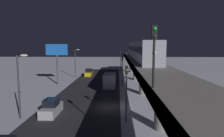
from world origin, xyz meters
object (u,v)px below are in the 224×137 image
(rail_signal, at_px, (154,46))
(traffic_light_far, at_px, (121,60))
(box_truck, at_px, (110,80))
(traffic_light_near, at_px, (126,86))
(sedan_yellow, at_px, (89,73))
(traffic_light_mid, at_px, (122,67))
(traffic_light_distant, at_px, (120,56))
(sedan_silver, at_px, (51,108))
(commercial_billboard, at_px, (57,54))
(subway_train, at_px, (139,50))

(rail_signal, height_order, traffic_light_far, rail_signal)
(box_truck, height_order, traffic_light_near, traffic_light_near)
(sedan_yellow, bearing_deg, traffic_light_mid, 122.94)
(traffic_light_near, height_order, traffic_light_mid, same)
(traffic_light_near, distance_m, traffic_light_distant, 58.33)
(sedan_silver, xyz_separation_m, traffic_light_near, (-9.30, 2.25, 3.40))
(rail_signal, distance_m, traffic_light_distant, 67.19)
(sedan_silver, height_order, traffic_light_mid, traffic_light_mid)
(traffic_light_far, relative_size, traffic_light_distant, 1.00)
(traffic_light_far, bearing_deg, sedan_yellow, 28.69)
(sedan_silver, bearing_deg, commercial_billboard, -75.13)
(box_truck, bearing_deg, traffic_light_near, 97.87)
(traffic_light_distant, relative_size, commercial_billboard, 0.72)
(traffic_light_mid, bearing_deg, commercial_billboard, -7.08)
(traffic_light_far, bearing_deg, subway_train, 101.21)
(traffic_light_far, relative_size, commercial_billboard, 0.72)
(traffic_light_mid, bearing_deg, traffic_light_near, 90.00)
(rail_signal, xyz_separation_m, traffic_light_distant, (1.35, -67.03, -4.42))
(subway_train, bearing_deg, rail_signal, 85.87)
(sedan_yellow, relative_size, box_truck, 0.58)
(sedan_yellow, distance_m, traffic_light_near, 35.22)
(sedan_yellow, xyz_separation_m, traffic_light_mid, (-9.30, 14.35, 3.41))
(traffic_light_distant, bearing_deg, traffic_light_mid, 90.00)
(traffic_light_mid, height_order, commercial_billboard, commercial_billboard)
(sedan_silver, relative_size, traffic_light_far, 0.67)
(sedan_silver, height_order, box_truck, box_truck)
(subway_train, height_order, sedan_silver, subway_train)
(box_truck, xyz_separation_m, traffic_light_distant, (-2.70, -38.80, 2.85))
(sedan_silver, xyz_separation_m, traffic_light_mid, (-9.30, -17.19, 3.40))
(sedan_silver, relative_size, traffic_light_distant, 0.67)
(traffic_light_far, height_order, traffic_light_distant, same)
(traffic_light_far, xyz_separation_m, commercial_billboard, (14.34, 17.66, 2.63))
(subway_train, xyz_separation_m, traffic_light_near, (3.51, 21.17, -3.47))
(traffic_light_mid, bearing_deg, sedan_yellow, -57.06)
(subway_train, relative_size, traffic_light_far, 5.76)
(rail_signal, relative_size, sedan_yellow, 0.93)
(rail_signal, distance_m, sedan_yellow, 44.51)
(sedan_yellow, distance_m, traffic_light_distant, 26.46)
(sedan_silver, distance_m, traffic_light_near, 10.15)
(box_truck, bearing_deg, subway_train, -165.25)
(subway_train, xyz_separation_m, box_truck, (6.21, 1.64, -6.32))
(subway_train, xyz_separation_m, rail_signal, (2.16, 29.87, 0.95))
(commercial_billboard, bearing_deg, traffic_light_near, 124.04)
(subway_train, relative_size, sedan_silver, 8.62)
(traffic_light_distant, height_order, commercial_billboard, commercial_billboard)
(subway_train, bearing_deg, traffic_light_mid, 26.13)
(subway_train, relative_size, rail_signal, 9.22)
(traffic_light_far, bearing_deg, traffic_light_near, 90.00)
(box_truck, bearing_deg, sedan_yellow, -65.18)
(traffic_light_mid, height_order, traffic_light_distant, same)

